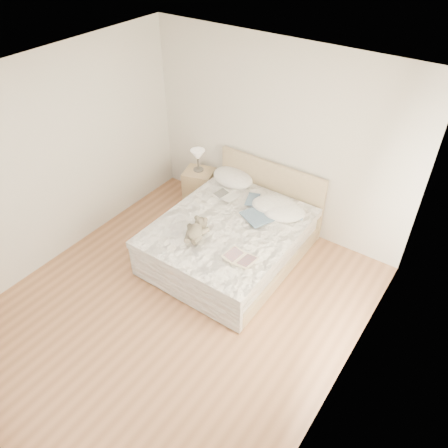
% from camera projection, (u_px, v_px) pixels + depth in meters
% --- Properties ---
extents(floor, '(4.00, 4.50, 0.00)m').
position_uv_depth(floor, '(178.00, 308.00, 5.38)').
color(floor, brown).
rests_on(floor, ground).
extents(ceiling, '(4.00, 4.50, 0.00)m').
position_uv_depth(ceiling, '(157.00, 97.00, 3.70)').
color(ceiling, white).
rests_on(ceiling, ground).
extents(wall_back, '(4.00, 0.02, 2.70)m').
position_uv_depth(wall_back, '(277.00, 139.00, 5.98)').
color(wall_back, beige).
rests_on(wall_back, ground).
extents(wall_left, '(0.02, 4.50, 2.70)m').
position_uv_depth(wall_left, '(47.00, 165.00, 5.44)').
color(wall_left, beige).
rests_on(wall_left, ground).
extents(wall_right, '(0.02, 4.50, 2.70)m').
position_uv_depth(wall_right, '(352.00, 307.00, 3.64)').
color(wall_right, beige).
rests_on(wall_right, ground).
extents(window, '(0.02, 1.30, 1.10)m').
position_uv_depth(window, '(366.00, 277.00, 3.78)').
color(window, white).
rests_on(window, wall_right).
extents(bed, '(1.72, 2.14, 1.00)m').
position_uv_depth(bed, '(232.00, 238.00, 5.95)').
color(bed, tan).
rests_on(bed, floor).
extents(nightstand, '(0.55, 0.51, 0.56)m').
position_uv_depth(nightstand, '(200.00, 186.00, 7.00)').
color(nightstand, tan).
rests_on(nightstand, floor).
extents(table_lamp, '(0.25, 0.25, 0.35)m').
position_uv_depth(table_lamp, '(198.00, 156.00, 6.70)').
color(table_lamp, '#49453F').
rests_on(table_lamp, nightstand).
extents(pillow_left, '(0.75, 0.58, 0.20)m').
position_uv_depth(pillow_left, '(233.00, 178.00, 6.53)').
color(pillow_left, white).
rests_on(pillow_left, bed).
extents(pillow_middle, '(0.74, 0.62, 0.19)m').
position_uv_depth(pillow_middle, '(275.00, 206.00, 5.97)').
color(pillow_middle, white).
rests_on(pillow_middle, bed).
extents(pillow_right, '(0.68, 0.64, 0.17)m').
position_uv_depth(pillow_right, '(285.00, 213.00, 5.85)').
color(pillow_right, white).
rests_on(pillow_right, bed).
extents(blouse, '(0.83, 0.85, 0.02)m').
position_uv_depth(blouse, '(265.00, 214.00, 5.85)').
color(blouse, '#405B76').
rests_on(blouse, bed).
extents(photo_book, '(0.38, 0.29, 0.03)m').
position_uv_depth(photo_book, '(226.00, 196.00, 6.17)').
color(photo_book, silver).
rests_on(photo_book, bed).
extents(childrens_book, '(0.41, 0.30, 0.02)m').
position_uv_depth(childrens_book, '(240.00, 258.00, 5.16)').
color(childrens_book, '#F3E7C1').
rests_on(childrens_book, bed).
extents(teddy_bear, '(0.36, 0.43, 0.20)m').
position_uv_depth(teddy_bear, '(195.00, 236.00, 5.44)').
color(teddy_bear, brown).
rests_on(teddy_bear, bed).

